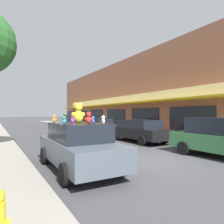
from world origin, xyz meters
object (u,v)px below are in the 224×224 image
Objects in this scene: teddy_bear_blue at (93,120)px; parked_car_far_right at (98,126)px; teddy_bear_white at (103,120)px; plush_art_car at (78,146)px; teddy_bear_black at (65,119)px; parked_car_far_center at (138,130)px; teddy_bear_teal at (64,120)px; teddy_bear_purple at (73,120)px; teddy_bear_red at (89,118)px; teddy_bear_giant at (78,113)px; teddy_bear_pink at (73,118)px; teddy_bear_orange at (54,119)px; parked_car_far_left at (224,137)px.

teddy_bear_blue is 0.05× the size of parked_car_far_right.
parked_car_far_right is at bearing -177.76° from teddy_bear_white.
teddy_bear_white is (0.43, -0.97, 0.88)m from plush_art_car.
teddy_bear_black reaches higher than parked_car_far_center.
teddy_bear_teal is 0.79m from teddy_bear_purple.
teddy_bear_red reaches higher than teddy_bear_teal.
parked_car_far_center is at bearing -147.79° from teddy_bear_giant.
teddy_bear_blue is (0.18, 0.06, -0.06)m from teddy_bear_red.
teddy_bear_giant is 0.95m from teddy_bear_teal.
teddy_bear_red is 1.53× the size of teddy_bear_blue.
parked_car_far_center is at bearing -122.63° from teddy_bear_purple.
teddy_bear_giant reaches higher than teddy_bear_pink.
parked_car_far_center is at bearing -103.86° from teddy_bear_pink.
parked_car_far_center is at bearing 36.86° from plush_art_car.
teddy_bear_purple is 0.82× the size of teddy_bear_orange.
teddy_bear_purple is at bearing -71.34° from teddy_bear_teal.
teddy_bear_white is 0.06× the size of parked_car_far_left.
teddy_bear_red is 7.55m from parked_car_far_center.
teddy_bear_black reaches higher than teddy_bear_orange.
teddy_bear_black is 0.85m from teddy_bear_orange.
plush_art_car is 0.89m from teddy_bear_purple.
teddy_bear_blue is 0.05× the size of parked_car_far_left.
teddy_bear_white is 0.06× the size of parked_car_far_center.
teddy_bear_orange is (0.06, 1.38, 0.01)m from teddy_bear_teal.
teddy_bear_orange is at bearing -33.60° from teddy_bear_black.
teddy_bear_red is (0.73, -0.14, 0.06)m from teddy_bear_teal.
teddy_bear_giant is 0.78m from teddy_bear_red.
teddy_bear_white is 0.46m from teddy_bear_blue.
parked_car_far_left reaches higher than plush_art_car.
teddy_bear_teal is 0.06× the size of parked_car_far_right.
teddy_bear_red is at bearing -134.91° from teddy_bear_teal.
teddy_bear_giant is 0.15× the size of parked_car_far_center.
teddy_bear_black is 1.36m from teddy_bear_white.
teddy_bear_teal is 0.82× the size of teddy_bear_pink.
teddy_bear_giant is 2.80× the size of teddy_bear_teal.
teddy_bear_blue is at bearing 105.16° from teddy_bear_giant.
parked_car_far_right is (-0.00, 5.99, -0.00)m from parked_car_far_center.
teddy_bear_giant is 1.01m from teddy_bear_orange.
plush_art_car is 1.33m from teddy_bear_pink.
plush_art_car is at bearing 171.08° from teddy_bear_orange.
parked_car_far_left is (5.89, -1.54, 0.08)m from plush_art_car.
teddy_bear_purple is at bearing -64.98° from teddy_bear_red.
teddy_bear_giant is at bearing -81.95° from teddy_bear_teal.
parked_car_far_right is at bearing -65.22° from teddy_bear_teal.
teddy_bear_teal is 8.03m from parked_car_far_center.
teddy_bear_giant is 3.12× the size of teddy_bear_purple.
plush_art_car is 14.45× the size of teddy_bear_pink.
teddy_bear_giant reaches higher than teddy_bear_blue.
teddy_bear_orange is at bearing -88.86° from teddy_bear_blue.
teddy_bear_pink is 1.11× the size of teddy_bear_orange.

